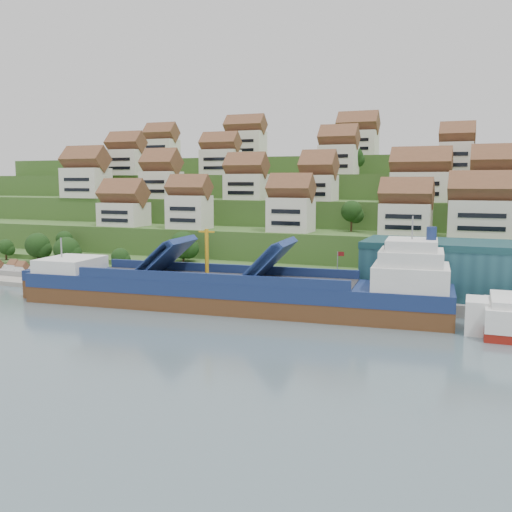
% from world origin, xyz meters
% --- Properties ---
extents(ground, '(300.00, 300.00, 0.00)m').
position_xyz_m(ground, '(0.00, 0.00, 0.00)').
color(ground, slate).
rests_on(ground, ground).
extents(quay, '(180.00, 14.00, 2.20)m').
position_xyz_m(quay, '(20.00, 15.00, 1.10)').
color(quay, gray).
rests_on(quay, ground).
extents(pebble_beach, '(45.00, 20.00, 1.00)m').
position_xyz_m(pebble_beach, '(-58.00, 12.00, 0.50)').
color(pebble_beach, gray).
rests_on(pebble_beach, ground).
extents(hillside, '(260.00, 128.00, 31.00)m').
position_xyz_m(hillside, '(0.00, 103.55, 10.66)').
color(hillside, '#2D4C1E').
rests_on(hillside, ground).
extents(hillside_village, '(155.55, 63.29, 28.76)m').
position_xyz_m(hillside_village, '(1.67, 59.38, 23.82)').
color(hillside_village, silver).
rests_on(hillside_village, ground).
extents(hillside_trees, '(140.45, 62.90, 30.09)m').
position_xyz_m(hillside_trees, '(-17.00, 42.12, 15.67)').
color(hillside_trees, '#1A3A13').
rests_on(hillside_trees, ground).
extents(flagpole, '(1.28, 0.16, 8.00)m').
position_xyz_m(flagpole, '(18.11, 10.00, 6.88)').
color(flagpole, gray).
rests_on(flagpole, quay).
extents(beach_huts, '(14.40, 3.70, 2.20)m').
position_xyz_m(beach_huts, '(-60.00, 10.75, 2.10)').
color(beach_huts, white).
rests_on(beach_huts, pebble_beach).
extents(cargo_ship, '(78.84, 18.91, 17.32)m').
position_xyz_m(cargo_ship, '(2.37, 0.20, 3.30)').
color(cargo_ship, '#56331A').
rests_on(cargo_ship, ground).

